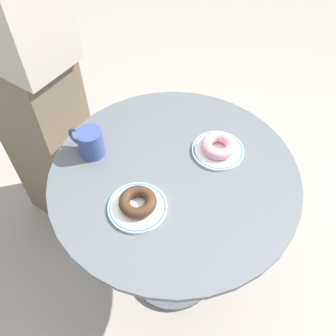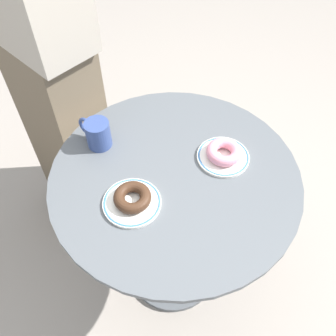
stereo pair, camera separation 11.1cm
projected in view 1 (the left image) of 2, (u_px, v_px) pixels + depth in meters
The scene contains 8 objects.
ground_plane at pixel (172, 270), 1.73m from camera, with size 7.00×7.00×0.02m, color #9E9389.
cafe_table at pixel (174, 209), 1.32m from camera, with size 0.78×0.78×0.71m.
plate_left at pixel (138, 207), 1.08m from camera, with size 0.17×0.17×0.01m.
plate_right at pixel (218, 150), 1.21m from camera, with size 0.17×0.17×0.01m.
donut_chocolate at pixel (138, 202), 1.06m from camera, with size 0.11×0.11×0.03m, color #422819.
donut_pink_frosted at pixel (219, 146), 1.19m from camera, with size 0.11×0.11×0.04m, color pink.
coffee_mug at pixel (90, 142), 1.18m from camera, with size 0.08×0.12×0.09m.
person_figure at pixel (23, 73), 1.29m from camera, with size 0.29×0.43×1.68m.
Camera 1 is at (-0.52, -0.49, 1.63)m, focal length 39.96 mm.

